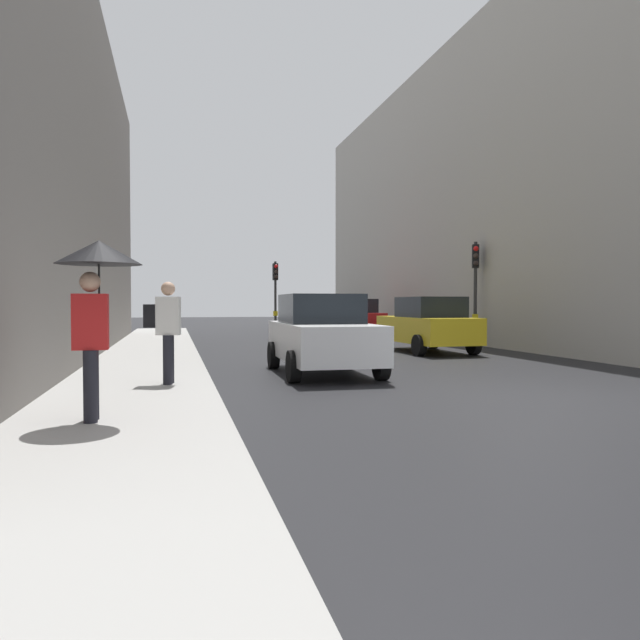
{
  "coord_description": "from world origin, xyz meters",
  "views": [
    {
      "loc": [
        -5.77,
        -8.83,
        1.56
      ],
      "look_at": [
        -1.06,
        10.56,
        1.0
      ],
      "focal_mm": 33.86,
      "sensor_mm": 36.0,
      "label": 1
    }
  ],
  "objects": [
    {
      "name": "car_dark_suv",
      "position": [
        2.11,
        27.12,
        0.88
      ],
      "size": [
        2.08,
        4.23,
        1.76
      ],
      "color": "black",
      "rests_on": "ground"
    },
    {
      "name": "traffic_light_far_median",
      "position": [
        -0.79,
        21.09,
        2.52
      ],
      "size": [
        0.25,
        0.43,
        3.66
      ],
      "color": "#2D2D2D",
      "rests_on": "ground"
    },
    {
      "name": "car_white_compact",
      "position": [
        -2.58,
        4.1,
        0.88
      ],
      "size": [
        2.07,
        4.23,
        1.76
      ],
      "color": "silver",
      "rests_on": "ground"
    },
    {
      "name": "traffic_light_mid_street",
      "position": [
        4.79,
        10.93,
        2.6
      ],
      "size": [
        0.34,
        0.45,
        3.77
      ],
      "color": "#2D2D2D",
      "rests_on": "ground"
    },
    {
      "name": "car_red_sedan",
      "position": [
        2.48,
        18.41,
        0.88
      ],
      "size": [
        2.16,
        4.27,
        1.76
      ],
      "color": "red",
      "rests_on": "ground"
    },
    {
      "name": "pedestrian_with_black_backpack",
      "position": [
        -5.91,
        1.93,
        1.16
      ],
      "size": [
        0.63,
        0.38,
        1.77
      ],
      "color": "black",
      "rests_on": "sidewalk_kerb"
    },
    {
      "name": "sidewalk_kerb",
      "position": [
        -6.42,
        6.0,
        0.08
      ],
      "size": [
        2.64,
        40.0,
        0.16
      ],
      "primitive_type": "cube",
      "color": "#A8A5A0",
      "rests_on": "ground"
    },
    {
      "name": "ground_plane",
      "position": [
        0.0,
        0.0,
        0.0
      ],
      "size": [
        120.0,
        120.0,
        0.0
      ],
      "primitive_type": "plane",
      "color": "black"
    },
    {
      "name": "pedestrian_with_umbrella",
      "position": [
        -6.66,
        -1.28,
        1.84
      ],
      "size": [
        1.0,
        1.0,
        2.14
      ],
      "color": "black",
      "rests_on": "sidewalk_kerb"
    },
    {
      "name": "car_yellow_taxi",
      "position": [
        2.1,
        9.01,
        0.88
      ],
      "size": [
        2.14,
        4.26,
        1.76
      ],
      "color": "yellow",
      "rests_on": "ground"
    },
    {
      "name": "building_facade_right",
      "position": [
        11.1,
        15.66,
        6.1
      ],
      "size": [
        12.0,
        31.33,
        12.21
      ],
      "primitive_type": "cube",
      "color": "#B2ADA3",
      "rests_on": "ground"
    }
  ]
}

